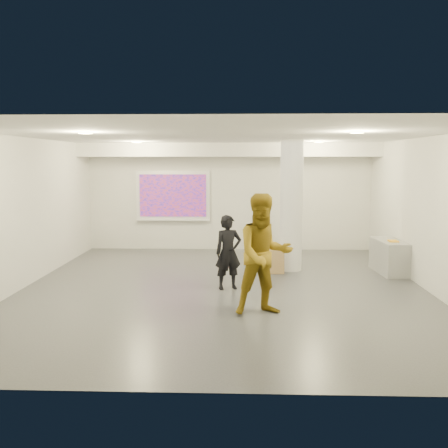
{
  "coord_description": "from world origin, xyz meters",
  "views": [
    {
      "loc": [
        0.36,
        -9.67,
        2.52
      ],
      "look_at": [
        0.0,
        0.4,
        1.25
      ],
      "focal_mm": 40.0,
      "sensor_mm": 36.0,
      "label": 1
    }
  ],
  "objects_px": {
    "projection_screen": "(173,196)",
    "woman": "(228,252)",
    "credenza": "(390,257)",
    "column": "(291,206)",
    "man": "(264,254)"
  },
  "relations": [
    {
      "from": "projection_screen",
      "to": "woman",
      "type": "relative_size",
      "value": 1.43
    },
    {
      "from": "projection_screen",
      "to": "woman",
      "type": "xyz_separation_m",
      "value": [
        1.7,
        -4.44,
        -0.79
      ]
    },
    {
      "from": "credenza",
      "to": "woman",
      "type": "distance_m",
      "value": 3.96
    },
    {
      "from": "column",
      "to": "woman",
      "type": "xyz_separation_m",
      "value": [
        -1.4,
        -1.79,
        -0.76
      ]
    },
    {
      "from": "credenza",
      "to": "man",
      "type": "height_order",
      "value": "man"
    },
    {
      "from": "column",
      "to": "man",
      "type": "distance_m",
      "value": 3.52
    },
    {
      "from": "projection_screen",
      "to": "woman",
      "type": "distance_m",
      "value": 4.82
    },
    {
      "from": "column",
      "to": "man",
      "type": "relative_size",
      "value": 1.5
    },
    {
      "from": "column",
      "to": "woman",
      "type": "bearing_deg",
      "value": -128.03
    },
    {
      "from": "projection_screen",
      "to": "man",
      "type": "bearing_deg",
      "value": -68.94
    },
    {
      "from": "column",
      "to": "man",
      "type": "height_order",
      "value": "column"
    },
    {
      "from": "column",
      "to": "credenza",
      "type": "bearing_deg",
      "value": -6.07
    },
    {
      "from": "column",
      "to": "projection_screen",
      "type": "height_order",
      "value": "column"
    },
    {
      "from": "credenza",
      "to": "man",
      "type": "relative_size",
      "value": 0.64
    },
    {
      "from": "credenza",
      "to": "man",
      "type": "bearing_deg",
      "value": -137.34
    }
  ]
}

